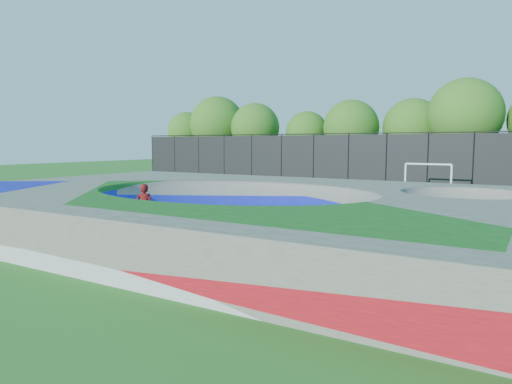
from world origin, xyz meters
TOP-DOWN VIEW (x-y plane):
  - ground at (0.00, 0.00)m, footprint 120.00×120.00m
  - skate_deck at (0.00, 0.00)m, footprint 22.00×14.00m
  - skater at (-2.48, -1.93)m, footprint 0.76×0.67m
  - skateboard at (-2.48, -1.93)m, footprint 0.75×0.66m
  - soccer_goal at (3.77, 17.02)m, footprint 2.94×0.12m
  - fence at (0.00, 21.00)m, footprint 48.09×0.09m
  - treeline at (-1.13, 26.05)m, footprint 52.37×7.29m

SIDE VIEW (x-z plane):
  - ground at x=0.00m, z-range 0.00..0.00m
  - skateboard at x=-2.48m, z-range 0.00..0.05m
  - skate_deck at x=0.00m, z-range 0.00..1.50m
  - skater at x=-2.48m, z-range 0.00..1.75m
  - soccer_goal at x=3.77m, z-range 0.37..2.31m
  - fence at x=0.00m, z-range 0.08..4.12m
  - treeline at x=-1.13m, z-range 0.85..9.07m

